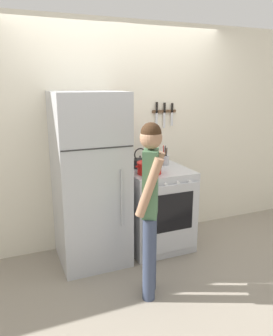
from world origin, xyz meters
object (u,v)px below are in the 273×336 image
at_px(utensil_jar, 165,160).
at_px(refrigerator, 90,180).
at_px(tea_kettle, 140,162).
at_px(dutch_oven_pot, 149,168).
at_px(stove_range, 157,208).
at_px(person, 150,202).

bearing_deg(utensil_jar, refrigerator, -170.96).
bearing_deg(tea_kettle, dutch_oven_pot, -92.63).
distance_m(refrigerator, tea_kettle, 0.65).
distance_m(refrigerator, utensil_jar, 0.97).
relative_size(stove_range, dutch_oven_pot, 3.01).
height_order(stove_range, utensil_jar, utensil_jar).
bearing_deg(refrigerator, person, -69.17).
relative_size(dutch_oven_pot, utensil_jar, 1.30).
distance_m(tea_kettle, person, 1.02).
relative_size(stove_range, person, 0.59).
bearing_deg(person, utensil_jar, -4.07).
height_order(refrigerator, utensil_jar, refrigerator).
distance_m(stove_range, person, 1.01).
xyz_separation_m(dutch_oven_pot, tea_kettle, (0.01, 0.28, 0.00)).
xyz_separation_m(refrigerator, tea_kettle, (0.63, 0.15, 0.10)).
distance_m(dutch_oven_pot, tea_kettle, 0.28).
relative_size(tea_kettle, utensil_jar, 1.00).
bearing_deg(dutch_oven_pot, utensil_jar, 40.15).
relative_size(refrigerator, tea_kettle, 7.54).
xyz_separation_m(refrigerator, utensil_jar, (0.95, 0.15, 0.10)).
distance_m(tea_kettle, utensil_jar, 0.32).
xyz_separation_m(stove_range, person, (-0.46, -0.80, 0.42)).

